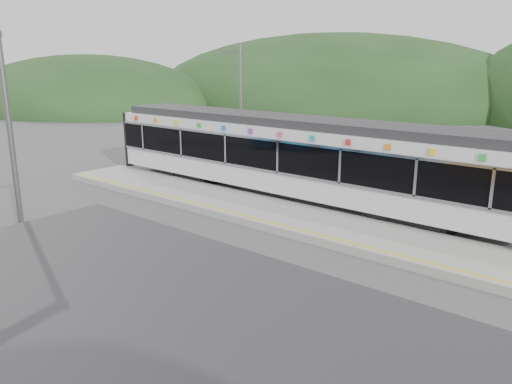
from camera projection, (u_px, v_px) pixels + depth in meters
The scene contains 7 objects.
ground at pixel (230, 243), 17.34m from camera, with size 120.00×120.00×0.00m, color #4C4C4F.
hills at pixel (462, 242), 17.46m from camera, with size 146.00×149.00×26.00m.
platform at pixel (286, 217), 19.76m from camera, with size 26.00×3.20×0.30m, color #9E9E99.
yellow_line at pixel (266, 221), 18.75m from camera, with size 26.00×0.10×0.01m, color yellow.
train at pixel (289, 154), 22.41m from camera, with size 20.44×3.01×3.74m.
catenary_mast_west at pixel (240, 108), 27.10m from camera, with size 0.18×1.80×7.00m.
lamp_post at pixel (8, 163), 10.66m from camera, with size 0.39×1.21×6.78m.
Camera 1 is at (11.09, -11.99, 6.15)m, focal length 35.00 mm.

